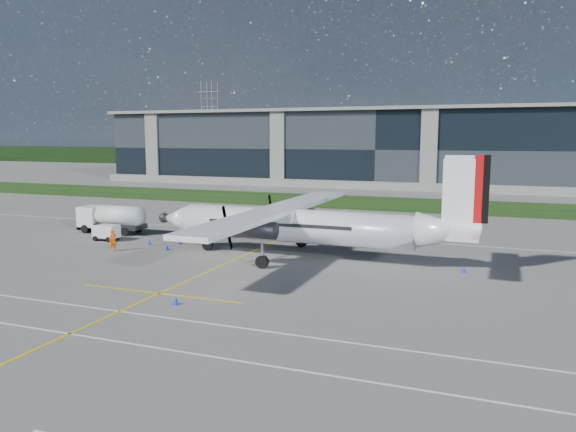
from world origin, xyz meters
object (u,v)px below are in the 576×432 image
(safety_cone_nose_port, at_px, (167,247))
(fuel_tanker_truck, at_px, (107,219))
(pylon_west, at_px, (210,123))
(safety_cone_nose_stbd, at_px, (180,241))
(baggage_tug, at_px, (106,233))
(safety_cone_fwd, at_px, (149,242))
(safety_cone_portwing, at_px, (176,301))
(ground_crew_person, at_px, (113,239))
(safety_cone_tail, at_px, (464,269))
(turboprop_aircraft, at_px, (307,206))

(safety_cone_nose_port, bearing_deg, fuel_tanker_truck, 153.02)
(pylon_west, distance_m, safety_cone_nose_stbd, 160.54)
(fuel_tanker_truck, relative_size, baggage_tug, 3.02)
(safety_cone_fwd, distance_m, safety_cone_portwing, 19.97)
(fuel_tanker_truck, bearing_deg, ground_crew_person, -48.52)
(fuel_tanker_truck, bearing_deg, pylon_west, 115.05)
(ground_crew_person, bearing_deg, safety_cone_fwd, 14.67)
(fuel_tanker_truck, distance_m, safety_cone_tail, 36.50)
(turboprop_aircraft, relative_size, safety_cone_nose_stbd, 58.07)
(baggage_tug, bearing_deg, turboprop_aircraft, -1.81)
(ground_crew_person, relative_size, safety_cone_portwing, 4.30)
(pylon_west, distance_m, safety_cone_fwd, 160.38)
(turboprop_aircraft, bearing_deg, safety_cone_nose_port, -174.75)
(safety_cone_portwing, bearing_deg, safety_cone_nose_stbd, 121.38)
(safety_cone_tail, bearing_deg, safety_cone_fwd, 178.47)
(ground_crew_person, bearing_deg, safety_cone_nose_stbd, -5.57)
(safety_cone_nose_port, bearing_deg, baggage_tug, 167.22)
(safety_cone_nose_stbd, xyz_separation_m, safety_cone_portwing, (10.11, -16.58, 0.00))
(pylon_west, bearing_deg, turboprop_aircraft, -58.23)
(pylon_west, xyz_separation_m, ground_crew_person, (71.44, -145.99, -13.92))
(baggage_tug, relative_size, safety_cone_fwd, 5.11)
(fuel_tanker_truck, xyz_separation_m, safety_cone_tail, (36.18, -4.71, -1.20))
(safety_cone_nose_port, bearing_deg, ground_crew_person, -153.08)
(safety_cone_nose_port, bearing_deg, safety_cone_portwing, -54.90)
(safety_cone_portwing, bearing_deg, fuel_tanker_truck, 136.83)
(turboprop_aircraft, bearing_deg, safety_cone_fwd, 178.39)
(turboprop_aircraft, height_order, baggage_tug, turboprop_aircraft)
(ground_crew_person, bearing_deg, turboprop_aircraft, -47.26)
(pylon_west, distance_m, turboprop_aircraft, 168.19)
(pylon_west, relative_size, fuel_tanker_truck, 3.88)
(baggage_tug, relative_size, safety_cone_portwing, 5.11)
(fuel_tanker_truck, xyz_separation_m, safety_cone_nose_port, (10.95, -5.57, -1.20))
(baggage_tug, height_order, safety_cone_tail, baggage_tug)
(safety_cone_nose_port, bearing_deg, safety_cone_nose_stbd, 98.55)
(turboprop_aircraft, distance_m, safety_cone_nose_stbd, 13.93)
(safety_cone_portwing, distance_m, safety_cone_tail, 21.36)
(safety_cone_nose_port, relative_size, safety_cone_portwing, 1.00)
(baggage_tug, height_order, safety_cone_nose_stbd, baggage_tug)
(turboprop_aircraft, relative_size, fuel_tanker_truck, 3.76)
(pylon_west, bearing_deg, safety_cone_fwd, -62.97)
(safety_cone_tail, bearing_deg, safety_cone_nose_stbd, 175.71)
(pylon_west, bearing_deg, fuel_tanker_truck, -64.95)
(turboprop_aircraft, height_order, safety_cone_portwing, turboprop_aircraft)
(turboprop_aircraft, xyz_separation_m, safety_cone_fwd, (-15.80, 0.45, -4.11))
(fuel_tanker_truck, distance_m, safety_cone_nose_stbd, 10.96)
(baggage_tug, bearing_deg, safety_cone_portwing, -41.31)
(ground_crew_person, height_order, safety_cone_tail, ground_crew_person)
(safety_cone_nose_port, bearing_deg, safety_cone_fwd, 151.69)
(safety_cone_nose_stbd, xyz_separation_m, safety_cone_tail, (25.65, -1.92, 0.00))
(ground_crew_person, xyz_separation_m, safety_cone_fwd, (1.15, 3.73, -0.83))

